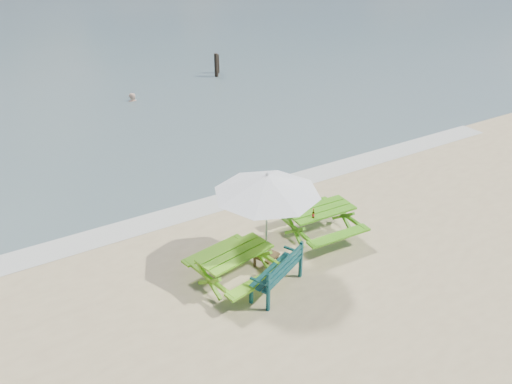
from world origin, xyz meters
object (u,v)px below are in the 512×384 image
side_table (266,260)px  beer_bottle (313,215)px  patio_umbrella (267,184)px  swimmer (133,111)px  park_bench (277,279)px  picnic_table_right (319,223)px  picnic_table_left (235,268)px

side_table → beer_bottle: bearing=3.9°
patio_umbrella → swimmer: patio_umbrella is taller
park_bench → patio_umbrella: (0.27, 0.82, 1.80)m
picnic_table_right → swimmer: bearing=91.2°
picnic_table_left → park_bench: (0.61, -0.68, -0.10)m
picnic_table_left → swimmer: (2.36, 13.49, -0.82)m
park_bench → swimmer: (1.76, 14.17, -0.73)m
side_table → patio_umbrella: (0.00, 0.00, 1.91)m
picnic_table_left → beer_bottle: 2.30m
picnic_table_right → side_table: 1.81m
picnic_table_right → side_table: picnic_table_right is taller
park_bench → beer_bottle: bearing=29.4°
park_bench → swimmer: 14.30m
picnic_table_left → park_bench: 0.92m
side_table → park_bench: bearing=-108.1°
beer_bottle → swimmer: 13.32m
picnic_table_left → patio_umbrella: (0.87, 0.14, 1.70)m
picnic_table_left → park_bench: size_ratio=1.37×
swimmer → picnic_table_left: bearing=-99.9°
side_table → beer_bottle: 1.54m
patio_umbrella → swimmer: bearing=83.6°
park_bench → patio_umbrella: bearing=71.9°
patio_umbrella → picnic_table_right: bearing=10.5°
picnic_table_left → beer_bottle: beer_bottle is taller
patio_umbrella → swimmer: 13.67m
beer_bottle → picnic_table_right: bearing=29.9°
side_table → swimmer: (1.49, 13.35, -0.61)m
park_bench → picnic_table_left: bearing=131.7°
picnic_table_left → picnic_table_right: 2.68m
patio_umbrella → beer_bottle: bearing=3.9°
park_bench → beer_bottle: 1.96m
picnic_table_left → picnic_table_right: picnic_table_right is taller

